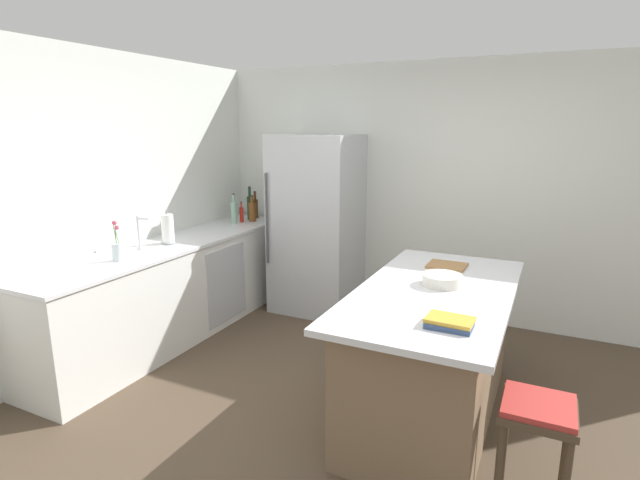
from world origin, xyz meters
name	(u,v)px	position (x,y,z in m)	size (l,w,h in m)	color
ground_plane	(354,422)	(0.00, 0.00, 0.00)	(7.20, 7.20, 0.00)	#4C3D2D
wall_rear	(438,193)	(0.00, 2.25, 1.30)	(6.00, 0.10, 2.60)	silver
wall_left	(84,208)	(-2.45, 0.00, 1.30)	(0.10, 6.00, 2.60)	silver
counter_run_left	(175,289)	(-2.08, 0.61, 0.46)	(0.67, 3.02, 0.91)	silver
kitchen_island	(432,352)	(0.43, 0.33, 0.47)	(0.96, 1.92, 0.92)	#7A6047
refrigerator	(317,224)	(-1.18, 1.83, 0.94)	(0.85, 0.76, 1.88)	#B7BABF
bar_stool	(537,423)	(1.11, -0.32, 0.51)	(0.36, 0.36, 0.63)	#473828
sink_faucet	(140,232)	(-2.13, 0.28, 1.07)	(0.15, 0.05, 0.30)	silver
flower_vase	(117,249)	(-2.02, -0.07, 1.01)	(0.09, 0.09, 0.33)	silver
paper_towel_roll	(168,229)	(-2.07, 0.56, 1.05)	(0.14, 0.14, 0.31)	gray
syrup_bottle	(255,208)	(-2.07, 2.00, 1.04)	(0.06, 0.06, 0.31)	#5B3319
wine_bottle	(250,206)	(-2.07, 1.90, 1.06)	(0.07, 0.07, 0.38)	#19381E
whiskey_bottle	(252,211)	(-1.98, 1.81, 1.03)	(0.08, 0.08, 0.30)	brown
hot_sauce_bottle	(242,214)	(-2.07, 1.72, 1.00)	(0.04, 0.04, 0.23)	red
gin_bottle	(234,212)	(-2.10, 1.62, 1.04)	(0.07, 0.07, 0.33)	#8CB79E
cookbook_stack	(450,322)	(0.64, -0.26, 0.94)	(0.25, 0.18, 0.05)	#334770
mixing_bowl	(442,280)	(0.45, 0.43, 0.96)	(0.27, 0.27, 0.08)	silver
cutting_board	(447,266)	(0.39, 0.90, 0.93)	(0.28, 0.24, 0.02)	#9E7042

